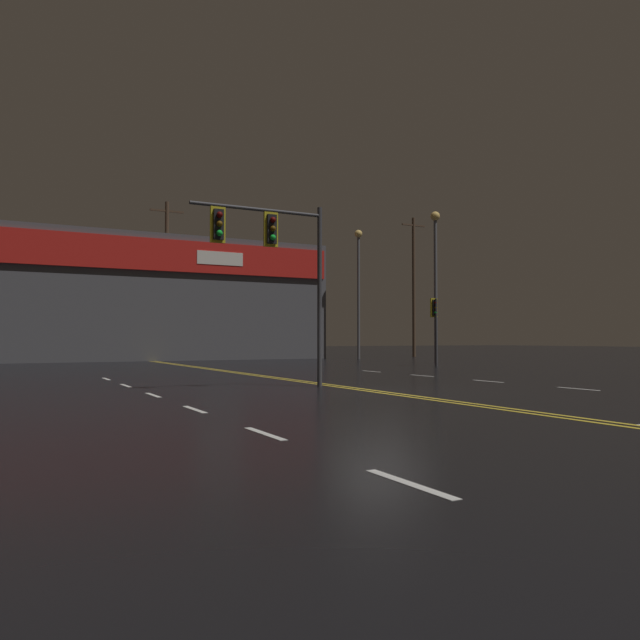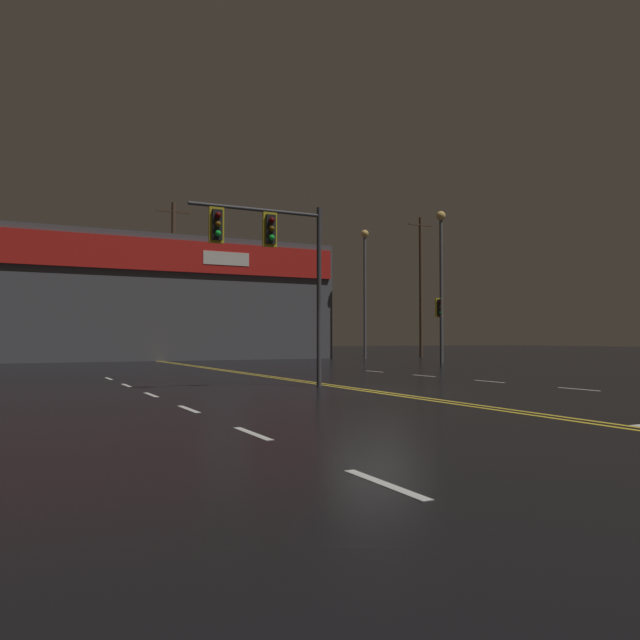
# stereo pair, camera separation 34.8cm
# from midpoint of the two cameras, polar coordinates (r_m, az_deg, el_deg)

# --- Properties ---
(ground_plane) EXTENTS (200.00, 200.00, 0.00)m
(ground_plane) POSITION_cam_midpoint_polar(r_m,az_deg,el_deg) (16.69, 5.76, -6.56)
(ground_plane) COLOR black
(road_markings) EXTENTS (16.38, 60.00, 0.01)m
(road_markings) POSITION_cam_midpoint_polar(r_m,az_deg,el_deg) (16.10, 12.16, -6.69)
(road_markings) COLOR gold
(road_markings) RESTS_ON ground
(traffic_signal_median) EXTENTS (4.02, 0.36, 5.32)m
(traffic_signal_median) POSITION_cam_midpoint_polar(r_m,az_deg,el_deg) (17.94, -4.21, 6.72)
(traffic_signal_median) COLOR #38383D
(traffic_signal_median) RESTS_ON ground
(traffic_signal_corner_northeast) EXTENTS (0.42, 0.36, 3.54)m
(traffic_signal_corner_northeast) POSITION_cam_midpoint_polar(r_m,az_deg,el_deg) (32.87, 11.18, 0.35)
(traffic_signal_corner_northeast) COLOR #38383D
(traffic_signal_corner_northeast) RESTS_ON ground
(streetlight_near_left) EXTENTS (0.56, 0.56, 9.02)m
(streetlight_near_left) POSITION_cam_midpoint_polar(r_m,az_deg,el_deg) (37.76, 11.27, 4.94)
(streetlight_near_left) COLOR #59595E
(streetlight_near_left) RESTS_ON ground
(streetlight_near_right) EXTENTS (0.56, 0.56, 9.27)m
(streetlight_near_right) POSITION_cam_midpoint_polar(r_m,az_deg,el_deg) (44.88, 4.34, 4.03)
(streetlight_near_right) COLOR #59595E
(streetlight_near_right) RESTS_ON ground
(building_backdrop) EXTENTS (25.17, 10.23, 8.29)m
(building_backdrop) POSITION_cam_midpoint_polar(r_m,az_deg,el_deg) (46.21, -15.57, 1.71)
(building_backdrop) COLOR #4C4C51
(building_backdrop) RESTS_ON ground
(utility_pole_row) EXTENTS (43.86, 0.26, 11.13)m
(utility_pole_row) POSITION_cam_midpoint_polar(r_m,az_deg,el_deg) (41.72, -13.79, 4.04)
(utility_pole_row) COLOR #4C3828
(utility_pole_row) RESTS_ON ground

